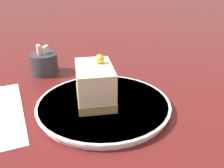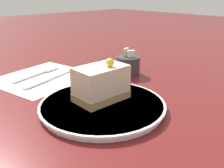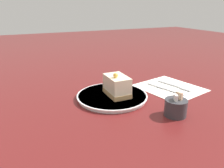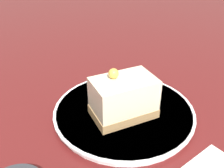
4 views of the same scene
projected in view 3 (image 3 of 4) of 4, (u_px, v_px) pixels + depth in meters
name	position (u px, v px, depth m)	size (l,w,h in m)	color
ground_plane	(108.00, 96.00, 0.78)	(4.00, 4.00, 0.00)	#5B1919
plate	(112.00, 96.00, 0.76)	(0.24, 0.24, 0.01)	white
cake_slice	(117.00, 86.00, 0.74)	(0.07, 0.10, 0.08)	#AD8451
napkin	(170.00, 88.00, 0.85)	(0.25, 0.26, 0.00)	white
fork	(178.00, 86.00, 0.86)	(0.06, 0.15, 0.00)	silver
knife	(162.00, 87.00, 0.85)	(0.06, 0.17, 0.00)	silver
sugar_bowl	(176.00, 107.00, 0.63)	(0.06, 0.06, 0.07)	#333338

